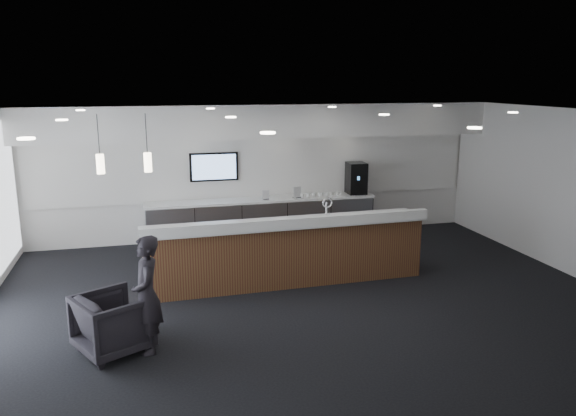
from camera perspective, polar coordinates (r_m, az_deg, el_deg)
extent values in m
plane|color=black|center=(9.22, 2.09, -9.42)|extent=(10.00, 10.00, 0.00)
cube|color=black|center=(8.54, 2.26, 9.55)|extent=(10.00, 8.00, 0.02)
cube|color=silver|center=(12.57, -3.03, 3.76)|extent=(10.00, 0.02, 3.00)
cube|color=white|center=(12.00, -2.66, 8.86)|extent=(10.00, 0.90, 0.70)
cube|color=white|center=(12.52, -3.01, 4.19)|extent=(9.80, 0.06, 1.40)
cube|color=#989AA0|center=(12.44, -2.64, -1.28)|extent=(5.00, 0.60, 0.90)
cube|color=white|center=(12.33, -2.66, 0.86)|extent=(5.06, 0.66, 0.05)
cylinder|color=silver|center=(11.88, -11.81, -2.00)|extent=(0.60, 0.02, 0.02)
cylinder|color=silver|center=(11.96, -7.02, -1.72)|extent=(0.60, 0.02, 0.02)
cylinder|color=silver|center=(12.12, -2.33, -1.43)|extent=(0.60, 0.02, 0.02)
cylinder|color=silver|center=(12.36, 2.20, -1.14)|extent=(0.60, 0.02, 0.02)
cylinder|color=silver|center=(12.68, 6.54, -0.86)|extent=(0.60, 0.02, 0.02)
cube|color=black|center=(12.30, -7.53, 4.17)|extent=(1.05, 0.07, 0.62)
cube|color=blue|center=(12.26, -7.51, 4.15)|extent=(0.95, 0.01, 0.54)
cylinder|color=#FFEBC6|center=(9.05, -14.06, 4.59)|extent=(0.12, 0.12, 0.30)
cylinder|color=#FFEBC6|center=(9.08, -18.49, 4.33)|extent=(0.12, 0.12, 0.30)
cube|color=#4C2419|center=(9.83, -0.19, -4.69)|extent=(4.87, 0.80, 1.05)
cube|color=white|center=(9.68, -0.19, -1.56)|extent=(4.95, 0.89, 0.06)
cube|color=white|center=(9.30, 0.44, -1.59)|extent=(4.94, 0.25, 0.18)
cylinder|color=silver|center=(9.96, 3.91, -0.17)|extent=(0.04, 0.04, 0.28)
torus|color=silver|center=(9.87, 4.03, 0.55)|extent=(0.19, 0.03, 0.19)
cube|color=black|center=(12.89, 6.94, 3.04)|extent=(0.43, 0.47, 0.71)
cube|color=silver|center=(12.72, 7.30, 1.31)|extent=(0.25, 0.12, 0.02)
cube|color=silver|center=(12.20, -2.27, 1.35)|extent=(0.15, 0.04, 0.21)
cube|color=silver|center=(12.34, 0.95, 1.62)|extent=(0.19, 0.08, 0.26)
imported|color=black|center=(7.83, -17.34, -11.10)|extent=(1.16, 1.15, 0.79)
imported|color=black|center=(7.57, -14.14, -8.54)|extent=(0.40, 0.59, 1.57)
imported|color=white|center=(12.68, 5.08, 1.49)|extent=(0.10, 0.10, 0.09)
imported|color=white|center=(12.63, 4.48, 1.46)|extent=(0.14, 0.14, 0.09)
imported|color=white|center=(12.59, 3.88, 1.43)|extent=(0.12, 0.12, 0.09)
imported|color=white|center=(12.55, 3.27, 1.40)|extent=(0.13, 0.13, 0.09)
imported|color=white|center=(12.50, 2.66, 1.37)|extent=(0.13, 0.13, 0.09)
imported|color=white|center=(12.47, 2.04, 1.34)|extent=(0.11, 0.11, 0.09)
imported|color=white|center=(12.43, 1.42, 1.31)|extent=(0.14, 0.14, 0.09)
imported|color=white|center=(12.39, 0.80, 1.27)|extent=(0.11, 0.11, 0.09)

